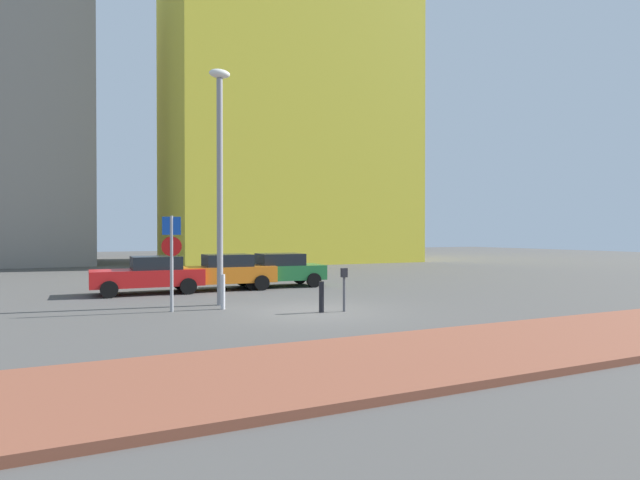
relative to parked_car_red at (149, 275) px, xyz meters
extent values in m
plane|color=#4C4947|center=(3.94, -7.02, -0.76)|extent=(120.00, 120.00, 0.00)
cube|color=brown|center=(3.94, -13.45, -0.69)|extent=(40.00, 3.82, 0.14)
cube|color=red|center=(-0.08, 0.00, -0.12)|extent=(4.25, 1.83, 0.64)
cube|color=black|center=(0.26, 0.00, 0.46)|extent=(1.88, 1.66, 0.51)
cylinder|color=black|center=(-1.52, -0.87, -0.44)|extent=(0.64, 0.23, 0.64)
cylinder|color=black|center=(-1.50, 0.91, -0.44)|extent=(0.64, 0.23, 0.64)
cylinder|color=black|center=(1.35, -0.91, -0.44)|extent=(0.64, 0.23, 0.64)
cylinder|color=black|center=(1.37, 0.88, -0.44)|extent=(0.64, 0.23, 0.64)
cube|color=orange|center=(2.93, 0.09, -0.10)|extent=(4.47, 1.79, 0.68)
cube|color=black|center=(3.18, 0.08, 0.49)|extent=(1.97, 1.59, 0.51)
cylinder|color=black|center=(1.40, -0.70, -0.44)|extent=(0.65, 0.24, 0.64)
cylinder|color=black|center=(1.45, 0.97, -0.44)|extent=(0.65, 0.24, 0.64)
cylinder|color=black|center=(4.41, -0.78, -0.44)|extent=(0.65, 0.24, 0.64)
cylinder|color=black|center=(4.45, 0.88, -0.44)|extent=(0.65, 0.24, 0.64)
cube|color=#237238|center=(5.56, 0.38, -0.11)|extent=(4.15, 2.06, 0.65)
cube|color=black|center=(5.67, 0.38, 0.47)|extent=(2.00, 1.79, 0.52)
cylinder|color=black|center=(4.14, -0.46, -0.44)|extent=(0.65, 0.26, 0.64)
cylinder|color=black|center=(4.24, 1.38, -0.44)|extent=(0.65, 0.26, 0.64)
cylinder|color=black|center=(6.89, -0.61, -0.44)|extent=(0.65, 0.26, 0.64)
cylinder|color=black|center=(6.99, 1.22, -0.44)|extent=(0.65, 0.26, 0.64)
cylinder|color=gray|center=(0.02, -5.26, 0.70)|extent=(0.10, 0.10, 2.92)
cube|color=#1447B7|center=(0.02, -5.26, 1.86)|extent=(0.55, 0.15, 0.55)
cylinder|color=red|center=(0.02, -5.26, 1.23)|extent=(0.59, 0.15, 0.60)
cylinder|color=#4C4C51|center=(4.78, -7.47, -0.23)|extent=(0.08, 0.08, 1.05)
cube|color=black|center=(4.78, -7.47, 0.43)|extent=(0.18, 0.14, 0.28)
cylinder|color=gray|center=(1.72, -4.42, 3.01)|extent=(0.20, 0.20, 7.53)
ellipsoid|color=silver|center=(1.72, -4.42, 6.92)|extent=(0.70, 0.36, 0.30)
cylinder|color=#B7B7BC|center=(1.56, -5.41, -0.21)|extent=(0.14, 0.14, 1.10)
cylinder|color=black|center=(4.08, -7.33, -0.29)|extent=(0.15, 0.15, 0.94)
cube|color=gold|center=(13.95, 20.84, 13.00)|extent=(19.85, 13.45, 27.51)
cube|color=gray|center=(-7.86, 26.31, 10.76)|extent=(13.16, 13.71, 23.04)
camera|label=1|loc=(-2.58, -21.38, 1.61)|focal=29.03mm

